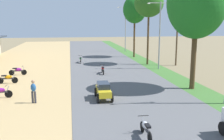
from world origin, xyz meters
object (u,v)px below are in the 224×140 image
(median_tree_third, at_px, (135,10))
(car_sedan_yellow, at_px, (103,90))
(streetlamp_far, at_px, (125,26))
(parked_motorbike_fourth, at_px, (0,91))
(parked_motorbike_sixth, at_px, (18,70))
(motorbike_ahead_third, at_px, (103,69))
(median_tree_nearest, at_px, (197,2))
(motorbike_ahead_fourth, at_px, (81,59))
(median_tree_second, at_px, (149,4))
(streetlamp_mid, at_px, (160,31))
(utility_pole_near, at_px, (177,31))
(parked_motorbike_fifth, at_px, (8,78))
(pedestrian_on_shoulder, at_px, (33,90))
(motorbike_ahead_second, at_px, (146,128))

(median_tree_third, bearing_deg, car_sedan_yellow, -109.61)
(streetlamp_far, bearing_deg, parked_motorbike_fourth, -118.68)
(parked_motorbike_sixth, distance_m, motorbike_ahead_third, 8.83)
(parked_motorbike_fourth, relative_size, median_tree_nearest, 0.18)
(parked_motorbike_sixth, relative_size, median_tree_nearest, 0.18)
(motorbike_ahead_fourth, bearing_deg, median_tree_third, 28.01)
(median_tree_second, relative_size, streetlamp_mid, 1.23)
(utility_pole_near, bearing_deg, parked_motorbike_sixth, -169.76)
(parked_motorbike_fifth, distance_m, median_tree_second, 19.04)
(median_tree_third, relative_size, motorbike_ahead_fourth, 5.24)
(streetlamp_far, relative_size, motorbike_ahead_fourth, 4.60)
(pedestrian_on_shoulder, bearing_deg, motorbike_ahead_third, 57.26)
(parked_motorbike_fourth, relative_size, motorbike_ahead_fourth, 1.00)
(median_tree_second, height_order, motorbike_ahead_third, median_tree_second)
(parked_motorbike_sixth, distance_m, car_sedan_yellow, 12.47)
(streetlamp_far, bearing_deg, streetlamp_mid, -90.00)
(car_sedan_yellow, bearing_deg, pedestrian_on_shoulder, -178.62)
(motorbike_ahead_second, bearing_deg, motorbike_ahead_third, 90.28)
(streetlamp_mid, distance_m, motorbike_ahead_fourth, 11.43)
(parked_motorbike_fifth, height_order, parked_motorbike_sixth, same)
(car_sedan_yellow, bearing_deg, motorbike_ahead_second, -79.68)
(utility_pole_near, bearing_deg, median_tree_second, 160.73)
(streetlamp_far, distance_m, car_sedan_yellow, 31.03)
(median_tree_second, bearing_deg, parked_motorbike_sixth, -163.37)
(parked_motorbike_fifth, xyz_separation_m, median_tree_second, (15.56, 8.27, 7.23))
(median_tree_nearest, height_order, motorbike_ahead_third, median_tree_nearest)
(parked_motorbike_sixth, relative_size, utility_pole_near, 0.22)
(car_sedan_yellow, bearing_deg, motorbike_ahead_third, 83.02)
(median_tree_third, relative_size, streetlamp_mid, 1.22)
(median_tree_second, distance_m, streetlamp_far, 15.57)
(median_tree_second, bearing_deg, pedestrian_on_shoulder, -130.66)
(median_tree_nearest, bearing_deg, streetlamp_far, 89.22)
(motorbike_ahead_fourth, bearing_deg, parked_motorbike_sixth, -133.41)
(streetlamp_mid, bearing_deg, streetlamp_far, 90.00)
(pedestrian_on_shoulder, relative_size, utility_pole_near, 0.19)
(median_tree_second, height_order, streetlamp_mid, median_tree_second)
(utility_pole_near, bearing_deg, median_tree_nearest, -106.80)
(median_tree_third, xyz_separation_m, motorbike_ahead_fourth, (-8.59, -4.57, -6.78))
(streetlamp_mid, bearing_deg, median_tree_nearest, -92.36)
(motorbike_ahead_second, bearing_deg, median_tree_third, 76.98)
(parked_motorbike_fifth, relative_size, utility_pole_near, 0.22)
(parked_motorbike_fifth, xyz_separation_m, median_tree_third, (15.55, 15.41, 6.80))
(parked_motorbike_fifth, relative_size, median_tree_nearest, 0.18)
(parked_motorbike_sixth, relative_size, pedestrian_on_shoulder, 1.11)
(parked_motorbike_sixth, xyz_separation_m, median_tree_third, (15.36, 11.73, 6.80))
(parked_motorbike_fourth, height_order, pedestrian_on_shoulder, pedestrian_on_shoulder)
(median_tree_third, relative_size, utility_pole_near, 1.14)
(utility_pole_near, height_order, motorbike_ahead_second, utility_pole_near)
(motorbike_ahead_third, bearing_deg, streetlamp_far, 71.45)
(motorbike_ahead_second, bearing_deg, motorbike_ahead_fourth, 95.10)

